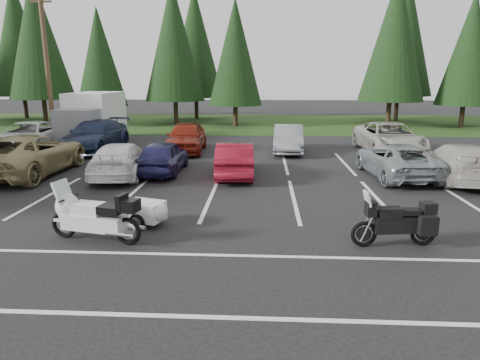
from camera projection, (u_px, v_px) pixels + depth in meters
The scene contains 29 objects.
ground at pixel (190, 207), 12.91m from camera, with size 120.00×120.00×0.00m, color black.
grass_strip at pixel (237, 123), 36.20m from camera, with size 80.00×16.00×0.01m, color #1E3812.
lake_water at pixel (275, 102), 66.06m from camera, with size 70.00×50.00×0.02m, color gray.
utility_pole at pixel (47, 61), 23.96m from camera, with size 1.60×0.26×9.00m.
box_truck at pixel (90, 118), 25.11m from camera, with size 2.40×5.60×2.90m, color silver, non-canonical shape.
stall_markings at pixel (200, 190), 14.85m from camera, with size 32.00×16.00×0.01m, color silver.
conifer_2 at pixel (37, 36), 34.22m from camera, with size 5.10×5.10×11.89m.
conifer_3 at pixel (100, 57), 32.97m from camera, with size 3.87×3.87×9.02m.
conifer_4 at pixel (173, 41), 33.84m from camera, with size 4.80×4.80×11.17m.
conifer_5 at pixel (235, 52), 32.54m from camera, with size 4.14×4.14×9.63m.
conifer_6 at pixel (395, 37), 32.14m from camera, with size 4.93×4.93×11.48m.
conifer_7 at pixel (470, 49), 31.77m from camera, with size 4.27×4.27×9.94m.
conifer_back_a at pixel (18, 38), 38.45m from camera, with size 5.28×5.28×12.30m.
conifer_back_b at pixel (195, 43), 38.20m from camera, with size 4.97×4.97×11.58m.
conifer_back_c at pixel (403, 32), 36.41m from camera, with size 5.50×5.50×12.81m.
car_near_2 at pixel (29, 154), 17.06m from camera, with size 2.69×5.84×1.62m, color #918454.
car_near_3 at pixel (122, 160), 16.80m from camera, with size 1.86×4.56×1.32m, color white.
car_near_4 at pixel (163, 157), 17.40m from camera, with size 1.58×3.94×1.34m, color #1D1D49.
car_near_5 at pixel (235, 159), 16.86m from camera, with size 1.42×4.06×1.34m, color maroon.
car_near_6 at pixel (396, 160), 16.69m from camera, with size 2.19×4.76×1.32m, color gray.
car_near_7 at pixel (460, 162), 16.09m from camera, with size 1.97×4.85×1.41m, color #BAB4AB.
car_far_0 at pixel (29, 136), 22.59m from camera, with size 2.50×5.43×1.51m, color white.
car_far_1 at pixel (95, 136), 22.60m from camera, with size 2.21×5.44×1.58m, color #19233F.
car_far_2 at pixel (186, 137), 22.23m from camera, with size 1.83×4.54×1.55m, color maroon.
car_far_3 at pixel (288, 139), 22.15m from camera, with size 1.46×4.19×1.38m, color slate.
car_far_4 at pixel (389, 138), 21.88m from camera, with size 2.57×5.58×1.55m, color #AEAA9F.
touring_motorcycle at pixel (94, 212), 10.10m from camera, with size 2.66×0.82×1.47m, color silver, non-canonical shape.
cargo_trailer at pixel (145, 213), 11.29m from camera, with size 1.43×0.81×0.66m, color silver, non-canonical shape.
adventure_motorcycle at pixel (395, 218), 9.82m from camera, with size 2.23×0.78×1.36m, color black, non-canonical shape.
Camera 1 is at (2.18, -12.25, 3.86)m, focal length 32.00 mm.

